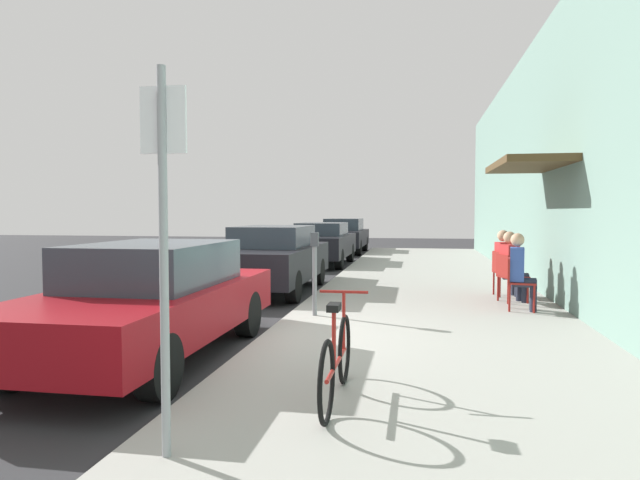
{
  "coord_description": "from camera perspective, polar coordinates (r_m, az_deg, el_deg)",
  "views": [
    {
      "loc": [
        2.06,
        -7.25,
        1.77
      ],
      "look_at": [
        0.03,
        4.16,
        1.17
      ],
      "focal_mm": 31.15,
      "sensor_mm": 36.0,
      "label": 1
    }
  ],
  "objects": [
    {
      "name": "seated_patron_2",
      "position": [
        11.4,
        18.55,
        -2.01
      ],
      "size": [
        0.47,
        0.42,
        1.29
      ],
      "color": "#232838",
      "rests_on": "sidewalk_slab"
    },
    {
      "name": "sidewalk_slab",
      "position": [
        9.41,
        11.15,
        -7.58
      ],
      "size": [
        4.5,
        32.0,
        0.12
      ],
      "primitive_type": "cube",
      "color": "#9E9B93",
      "rests_on": "ground_plane"
    },
    {
      "name": "parking_meter",
      "position": [
        8.78,
        -0.55,
        -2.82
      ],
      "size": [
        0.12,
        0.1,
        1.32
      ],
      "color": "slate",
      "rests_on": "sidewalk_slab"
    },
    {
      "name": "cafe_chair_0",
      "position": [
        9.84,
        19.56,
        -3.91
      ],
      "size": [
        0.5,
        0.5,
        0.87
      ],
      "color": "maroon",
      "rests_on": "sidewalk_slab"
    },
    {
      "name": "parked_car_0",
      "position": [
        7.0,
        -17.0,
        -5.84
      ],
      "size": [
        1.8,
        4.4,
        1.39
      ],
      "color": "maroon",
      "rests_on": "ground_plane"
    },
    {
      "name": "ground_plane",
      "position": [
        7.74,
        -5.73,
        -10.28
      ],
      "size": [
        60.0,
        60.0,
        0.0
      ],
      "primitive_type": "plane",
      "color": "#2D2D30"
    },
    {
      "name": "parked_car_2",
      "position": [
        18.39,
        0.15,
        -0.28
      ],
      "size": [
        1.8,
        4.4,
        1.4
      ],
      "color": "black",
      "rests_on": "ground_plane"
    },
    {
      "name": "cafe_chair_2",
      "position": [
        11.4,
        18.24,
        -2.97
      ],
      "size": [
        0.51,
        0.51,
        0.87
      ],
      "color": "maroon",
      "rests_on": "sidewalk_slab"
    },
    {
      "name": "seated_patron_1",
      "position": [
        10.67,
        19.14,
        -2.35
      ],
      "size": [
        0.51,
        0.47,
        1.29
      ],
      "color": "#232838",
      "rests_on": "sidewalk_slab"
    },
    {
      "name": "parked_car_3",
      "position": [
        23.86,
        2.44,
        0.49
      ],
      "size": [
        1.8,
        4.4,
        1.47
      ],
      "color": "black",
      "rests_on": "ground_plane"
    },
    {
      "name": "bicycle_0",
      "position": [
        4.92,
        1.71,
        -12.26
      ],
      "size": [
        0.46,
        1.71,
        0.9
      ],
      "color": "black",
      "rests_on": "sidewalk_slab"
    },
    {
      "name": "seated_patron_0",
      "position": [
        9.82,
        19.93,
        -2.8
      ],
      "size": [
        0.47,
        0.41,
        1.29
      ],
      "color": "#232838",
      "rests_on": "sidewalk_slab"
    },
    {
      "name": "building_facade",
      "position": [
        9.67,
        25.83,
        8.52
      ],
      "size": [
        1.4,
        32.0,
        5.52
      ],
      "color": "gray",
      "rests_on": "ground_plane"
    },
    {
      "name": "cafe_chair_1",
      "position": [
        10.66,
        18.84,
        -3.38
      ],
      "size": [
        0.56,
        0.56,
        0.87
      ],
      "color": "maroon",
      "rests_on": "sidewalk_slab"
    },
    {
      "name": "street_sign",
      "position": [
        3.81,
        -15.76,
        0.9
      ],
      "size": [
        0.32,
        0.06,
        2.6
      ],
      "color": "gray",
      "rests_on": "sidewalk_slab"
    },
    {
      "name": "parked_car_1",
      "position": [
        12.24,
        -4.93,
        -1.83
      ],
      "size": [
        1.8,
        4.4,
        1.45
      ],
      "color": "black",
      "rests_on": "ground_plane"
    }
  ]
}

